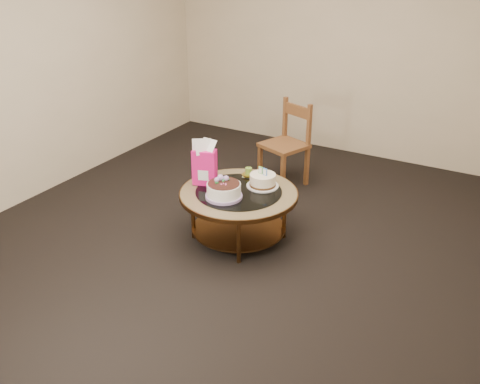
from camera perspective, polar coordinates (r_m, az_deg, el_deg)
The scene contains 8 objects.
ground at distance 4.78m, azimuth -0.14°, elevation -4.86°, with size 5.00×5.00×0.00m, color black.
room_walls at distance 4.21m, azimuth -0.16°, elevation 13.52°, with size 4.52×5.02×2.61m.
coffee_table at distance 4.60m, azimuth -0.14°, elevation -0.80°, with size 1.02×1.02×0.46m.
decorated_cake at distance 4.43m, azimuth -1.75°, elevation 0.11°, with size 0.31×0.31×0.18m.
cream_cake at distance 4.63m, azimuth 2.43°, elevation 1.23°, with size 0.28×0.28×0.18m.
gift_bag at distance 4.63m, azimuth -3.81°, elevation 3.17°, with size 0.23×0.19×0.41m.
pillar_candle at distance 4.83m, azimuth 0.92°, elevation 2.02°, with size 0.12×0.12×0.09m.
dining_chair at distance 5.66m, azimuth 5.00°, elevation 5.16°, with size 0.53×0.53×0.89m.
Camera 1 is at (2.05, -3.56, 2.44)m, focal length 40.00 mm.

